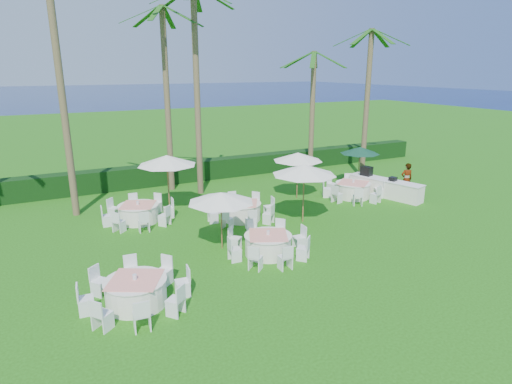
# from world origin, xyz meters

# --- Properties ---
(ground) EXTENTS (120.00, 120.00, 0.00)m
(ground) POSITION_xyz_m (0.00, 0.00, 0.00)
(ground) COLOR #21580F
(ground) RESTS_ON ground
(hedge) EXTENTS (34.00, 1.00, 1.20)m
(hedge) POSITION_xyz_m (0.00, 12.00, 0.60)
(hedge) COLOR black
(hedge) RESTS_ON ground
(ocean) EXTENTS (260.00, 260.00, 0.00)m
(ocean) POSITION_xyz_m (0.00, 102.00, 0.00)
(ocean) COLOR #060F44
(ocean) RESTS_ON ground
(banquet_table_a) EXTENTS (3.19, 3.19, 0.96)m
(banquet_table_a) POSITION_xyz_m (-6.41, -1.08, 0.42)
(banquet_table_a) COLOR white
(banquet_table_a) RESTS_ON ground
(banquet_table_b) EXTENTS (3.10, 3.10, 0.94)m
(banquet_table_b) POSITION_xyz_m (-1.29, 0.27, 0.41)
(banquet_table_b) COLOR white
(banquet_table_b) RESTS_ON ground
(banquet_table_d) EXTENTS (3.17, 3.17, 0.96)m
(banquet_table_d) POSITION_xyz_m (-4.82, 6.03, 0.42)
(banquet_table_d) COLOR white
(banquet_table_d) RESTS_ON ground
(banquet_table_e) EXTENTS (3.14, 3.14, 0.95)m
(banquet_table_e) POSITION_xyz_m (-0.54, 4.22, 0.41)
(banquet_table_e) COLOR white
(banquet_table_e) RESTS_ON ground
(banquet_table_f) EXTENTS (3.21, 3.21, 0.98)m
(banquet_table_f) POSITION_xyz_m (6.25, 4.68, 0.43)
(banquet_table_f) COLOR white
(banquet_table_f) RESTS_ON ground
(umbrella_a) EXTENTS (2.53, 2.53, 2.25)m
(umbrella_a) POSITION_xyz_m (-2.61, 1.55, 2.05)
(umbrella_a) COLOR brown
(umbrella_a) RESTS_ON ground
(umbrella_b) EXTENTS (2.86, 2.86, 2.65)m
(umbrella_b) POSITION_xyz_m (1.79, 2.67, 2.41)
(umbrella_b) COLOR brown
(umbrella_b) RESTS_ON ground
(umbrella_c) EXTENTS (2.80, 2.80, 2.75)m
(umbrella_c) POSITION_xyz_m (-3.16, 6.90, 2.51)
(umbrella_c) COLOR brown
(umbrella_c) RESTS_ON ground
(umbrella_d) EXTENTS (2.60, 2.60, 2.48)m
(umbrella_d) POSITION_xyz_m (3.46, 5.85, 2.26)
(umbrella_d) COLOR brown
(umbrella_d) RESTS_ON ground
(umbrella_green) EXTENTS (2.27, 2.27, 2.29)m
(umbrella_green) POSITION_xyz_m (8.14, 6.52, 2.09)
(umbrella_green) COLOR brown
(umbrella_green) RESTS_ON ground
(buffet_table) EXTENTS (2.01, 4.15, 1.45)m
(buffet_table) POSITION_xyz_m (7.91, 4.07, 0.51)
(buffet_table) COLOR white
(buffet_table) RESTS_ON ground
(staff_person) EXTENTS (0.75, 0.59, 1.79)m
(staff_person) POSITION_xyz_m (9.06, 3.68, 0.90)
(staff_person) COLOR gray
(staff_person) RESTS_ON ground
(palm_a) EXTENTS (4.18, 4.39, 11.83)m
(palm_a) POSITION_xyz_m (-7.28, 8.31, 6.40)
(palm_a) COLOR brown
(palm_a) RESTS_ON ground
(palm_b) EXTENTS (4.40, 3.98, 9.81)m
(palm_b) POSITION_xyz_m (-1.97, 10.60, 5.37)
(palm_b) COLOR brown
(palm_b) RESTS_ON ground
(palm_c) EXTENTS (4.41, 4.03, 10.60)m
(palm_c) POSITION_xyz_m (-0.77, 9.14, 5.77)
(palm_c) COLOR brown
(palm_c) RESTS_ON ground
(palm_d) EXTENTS (4.40, 4.15, 7.68)m
(palm_d) POSITION_xyz_m (6.99, 9.88, 4.28)
(palm_d) COLOR brown
(palm_d) RESTS_ON ground
(palm_e) EXTENTS (4.20, 4.39, 8.92)m
(palm_e) POSITION_xyz_m (9.59, 7.89, 4.92)
(palm_e) COLOR brown
(palm_e) RESTS_ON ground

